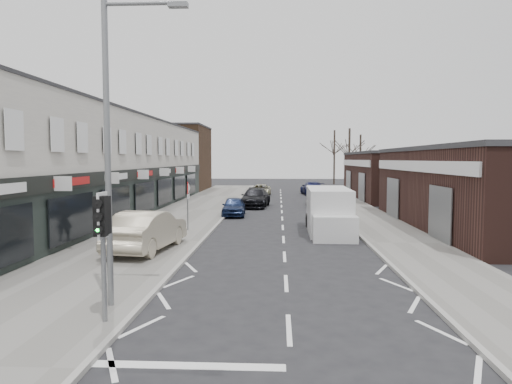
# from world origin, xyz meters

# --- Properties ---
(ground) EXTENTS (160.00, 160.00, 0.00)m
(ground) POSITION_xyz_m (0.00, 0.00, 0.00)
(ground) COLOR black
(ground) RESTS_ON ground
(pavement_left) EXTENTS (5.50, 64.00, 0.12)m
(pavement_left) POSITION_xyz_m (-6.75, 22.00, 0.06)
(pavement_left) COLOR slate
(pavement_left) RESTS_ON ground
(pavement_right) EXTENTS (3.50, 64.00, 0.12)m
(pavement_right) POSITION_xyz_m (5.75, 22.00, 0.06)
(pavement_right) COLOR slate
(pavement_right) RESTS_ON ground
(shop_terrace_left) EXTENTS (8.00, 41.00, 7.10)m
(shop_terrace_left) POSITION_xyz_m (-13.50, 19.50, 3.55)
(shop_terrace_left) COLOR beige
(shop_terrace_left) RESTS_ON ground
(brick_block_far) EXTENTS (8.00, 10.00, 8.00)m
(brick_block_far) POSITION_xyz_m (-13.50, 45.00, 4.00)
(brick_block_far) COLOR #442D1D
(brick_block_far) RESTS_ON ground
(right_unit_near) EXTENTS (10.00, 18.00, 4.50)m
(right_unit_near) POSITION_xyz_m (12.50, 14.00, 2.25)
(right_unit_near) COLOR #371E19
(right_unit_near) RESTS_ON ground
(right_unit_far) EXTENTS (10.00, 16.00, 4.50)m
(right_unit_far) POSITION_xyz_m (12.50, 34.00, 2.25)
(right_unit_far) COLOR #371E19
(right_unit_far) RESTS_ON ground
(tree_far_a) EXTENTS (3.60, 3.60, 8.00)m
(tree_far_a) POSITION_xyz_m (9.00, 48.00, 0.00)
(tree_far_a) COLOR #382D26
(tree_far_a) RESTS_ON ground
(tree_far_b) EXTENTS (3.60, 3.60, 7.50)m
(tree_far_b) POSITION_xyz_m (11.50, 54.00, 0.00)
(tree_far_b) COLOR #382D26
(tree_far_b) RESTS_ON ground
(tree_far_c) EXTENTS (3.60, 3.60, 8.50)m
(tree_far_c) POSITION_xyz_m (8.50, 60.00, 0.00)
(tree_far_c) COLOR #382D26
(tree_far_c) RESTS_ON ground
(traffic_light) EXTENTS (0.28, 0.60, 3.10)m
(traffic_light) POSITION_xyz_m (-4.40, -2.02, 2.41)
(traffic_light) COLOR slate
(traffic_light) RESTS_ON pavement_left
(street_lamp) EXTENTS (2.23, 0.22, 8.00)m
(street_lamp) POSITION_xyz_m (-4.53, -0.80, 4.62)
(street_lamp) COLOR slate
(street_lamp) RESTS_ON pavement_left
(warning_sign) EXTENTS (0.12, 0.80, 2.70)m
(warning_sign) POSITION_xyz_m (-5.16, 12.00, 2.20)
(warning_sign) COLOR slate
(warning_sign) RESTS_ON pavement_left
(white_van) EXTENTS (2.30, 6.24, 2.42)m
(white_van) POSITION_xyz_m (2.47, 12.21, 1.14)
(white_van) COLOR silver
(white_van) RESTS_ON ground
(sedan_on_pavement) EXTENTS (2.42, 5.36, 1.71)m
(sedan_on_pavement) POSITION_xyz_m (-5.83, 6.47, 0.97)
(sedan_on_pavement) COLOR #B4A990
(sedan_on_pavement) RESTS_ON pavement_left
(pedestrian) EXTENTS (0.81, 0.64, 1.94)m
(pedestrian) POSITION_xyz_m (-8.34, 8.50, 1.09)
(pedestrian) COLOR black
(pedestrian) RESTS_ON pavement_left
(parked_car_left_a) EXTENTS (1.75, 3.96, 1.32)m
(parked_car_left_a) POSITION_xyz_m (-3.40, 19.33, 0.66)
(parked_car_left_a) COLOR #142041
(parked_car_left_a) RESTS_ON ground
(parked_car_left_b) EXTENTS (2.60, 5.45, 1.53)m
(parked_car_left_b) POSITION_xyz_m (-2.20, 25.33, 0.77)
(parked_car_left_b) COLOR black
(parked_car_left_b) RESTS_ON ground
(parked_car_left_c) EXTENTS (2.24, 4.49, 1.22)m
(parked_car_left_c) POSITION_xyz_m (-2.20, 36.96, 0.61)
(parked_car_left_c) COLOR #C0BB99
(parked_car_left_c) RESTS_ON ground
(parked_car_right_a) EXTENTS (1.82, 5.01, 1.64)m
(parked_car_right_a) POSITION_xyz_m (3.25, 26.73, 0.82)
(parked_car_right_a) COLOR silver
(parked_car_right_a) RESTS_ON ground
(parked_car_right_b) EXTENTS (2.25, 4.85, 1.61)m
(parked_car_right_b) POSITION_xyz_m (3.26, 25.76, 0.80)
(parked_car_right_b) COLOR black
(parked_car_right_b) RESTS_ON ground
(parked_car_right_c) EXTENTS (2.57, 5.26, 1.47)m
(parked_car_right_c) POSITION_xyz_m (3.50, 38.78, 0.74)
(parked_car_right_c) COLOR #141840
(parked_car_right_c) RESTS_ON ground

